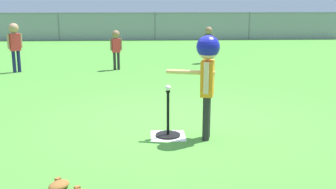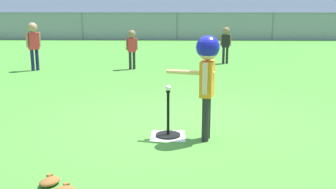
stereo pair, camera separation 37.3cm
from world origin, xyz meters
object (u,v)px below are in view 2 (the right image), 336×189
Objects in this scene: batting_tee at (168,129)px; baseball_on_tee at (168,88)px; fielder_deep_center at (132,44)px; batter_child at (207,66)px; fielder_deep_right at (33,40)px; fielder_deep_left at (226,40)px; glove_near_bats at (50,181)px.

batting_tee is 0.55m from baseball_on_tee.
batter_child is at bearing -74.14° from fielder_deep_center.
fielder_deep_right reaches higher than fielder_deep_left.
fielder_deep_right is at bearing 109.84° from glove_near_bats.
batter_child is at bearing -14.12° from batting_tee.
fielder_deep_left is at bearing 81.30° from batter_child.
batter_child is at bearing -14.12° from baseball_on_tee.
fielder_deep_center is at bearing 101.20° from batting_tee.
fielder_deep_left is (0.94, 6.17, -0.30)m from batter_child.
fielder_deep_center is (-1.01, 5.08, -0.01)m from baseball_on_tee.
batter_child reaches higher than fielder_deep_center.
fielder_deep_right is (-3.36, 4.84, 0.66)m from batting_tee.
fielder_deep_center reaches higher than glove_near_bats.
batter_child reaches higher than glove_near_bats.
fielder_deep_center is 2.61m from fielder_deep_left.
batting_tee reaches higher than glove_near_bats.
batter_child reaches higher than fielder_deep_right.
fielder_deep_right reaches higher than baseball_on_tee.
fielder_deep_center is 6.55m from glove_near_bats.
batting_tee is 6.24m from fielder_deep_left.
batting_tee is at bearing -55.24° from fielder_deep_right.
glove_near_bats is at bearing -127.29° from baseball_on_tee.
batting_tee is 1.81m from glove_near_bats.
fielder_deep_center is at bearing 5.81° from fielder_deep_right.
glove_near_bats is (-1.09, -1.44, -0.60)m from baseball_on_tee.
fielder_deep_left reaches higher than baseball_on_tee.
fielder_deep_right is at bearing 124.76° from batting_tee.
batter_child is 2.23m from glove_near_bats.
baseball_on_tee reaches higher than glove_near_bats.
batting_tee is 0.46× the size of batter_child.
batter_child reaches higher than batting_tee.
baseball_on_tee is 0.57m from batter_child.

